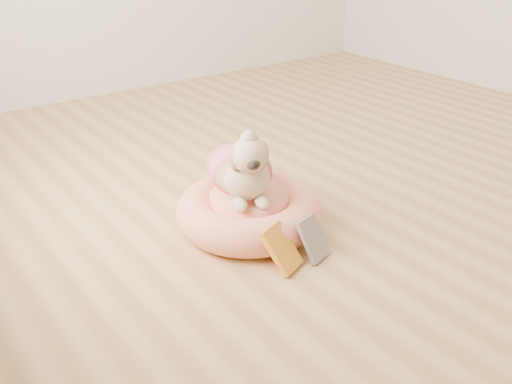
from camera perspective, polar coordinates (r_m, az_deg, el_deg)
floor at (r=2.92m, az=11.30°, el=1.01°), size 4.50×4.50×0.00m
pet_bed at (r=2.42m, az=-0.70°, el=-1.95°), size 0.62×0.62×0.16m
dog at (r=2.33m, az=-1.41°, el=3.55°), size 0.45×0.53×0.33m
book_yellow at (r=2.15m, az=2.58°, el=-5.69°), size 0.16×0.17×0.16m
book_white at (r=2.23m, az=5.75°, el=-4.68°), size 0.14×0.13×0.16m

